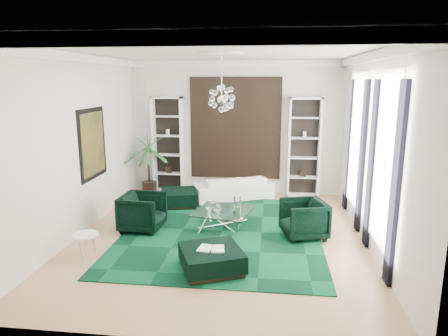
# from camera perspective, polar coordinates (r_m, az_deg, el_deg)

# --- Properties ---
(floor) EXTENTS (6.00, 7.00, 0.02)m
(floor) POSITION_cam_1_polar(r_m,az_deg,el_deg) (8.61, -0.56, -9.83)
(floor) COLOR tan
(floor) RESTS_ON ground
(ceiling) EXTENTS (6.00, 7.00, 0.02)m
(ceiling) POSITION_cam_1_polar(r_m,az_deg,el_deg) (7.99, -0.62, 16.44)
(ceiling) COLOR white
(ceiling) RESTS_ON ground
(wall_back) EXTENTS (6.00, 0.02, 3.80)m
(wall_back) POSITION_cam_1_polar(r_m,az_deg,el_deg) (11.54, 1.66, 5.70)
(wall_back) COLOR silver
(wall_back) RESTS_ON ground
(wall_front) EXTENTS (6.00, 0.02, 3.80)m
(wall_front) POSITION_cam_1_polar(r_m,az_deg,el_deg) (4.71, -6.10, -4.34)
(wall_front) COLOR silver
(wall_front) RESTS_ON ground
(wall_left) EXTENTS (0.02, 7.00, 3.80)m
(wall_left) POSITION_cam_1_polar(r_m,az_deg,el_deg) (8.97, -20.05, 3.02)
(wall_left) COLOR silver
(wall_left) RESTS_ON ground
(wall_right) EXTENTS (0.02, 7.00, 3.80)m
(wall_right) POSITION_cam_1_polar(r_m,az_deg,el_deg) (8.26, 20.62, 2.21)
(wall_right) COLOR silver
(wall_right) RESTS_ON ground
(crown_molding) EXTENTS (6.00, 7.00, 0.18)m
(crown_molding) POSITION_cam_1_polar(r_m,az_deg,el_deg) (7.98, -0.62, 15.65)
(crown_molding) COLOR white
(crown_molding) RESTS_ON ceiling
(ceiling_medallion) EXTENTS (0.90, 0.90, 0.05)m
(ceiling_medallion) POSITION_cam_1_polar(r_m,az_deg,el_deg) (8.28, -0.34, 16.02)
(ceiling_medallion) COLOR white
(ceiling_medallion) RESTS_ON ceiling
(tapestry) EXTENTS (2.50, 0.06, 2.80)m
(tapestry) POSITION_cam_1_polar(r_m,az_deg,el_deg) (11.49, 1.63, 5.67)
(tapestry) COLOR black
(tapestry) RESTS_ON wall_back
(shelving_left) EXTENTS (0.90, 0.38, 2.80)m
(shelving_left) POSITION_cam_1_polar(r_m,az_deg,el_deg) (11.75, -7.98, 3.25)
(shelving_left) COLOR white
(shelving_left) RESTS_ON floor
(shelving_right) EXTENTS (0.90, 0.38, 2.80)m
(shelving_right) POSITION_cam_1_polar(r_m,az_deg,el_deg) (11.40, 11.37, 2.84)
(shelving_right) COLOR white
(shelving_right) RESTS_ON floor
(painting) EXTENTS (0.04, 1.30, 1.60)m
(painting) POSITION_cam_1_polar(r_m,az_deg,el_deg) (9.50, -18.20, 3.32)
(painting) COLOR black
(painting) RESTS_ON wall_left
(window_near) EXTENTS (0.03, 1.10, 2.90)m
(window_near) POSITION_cam_1_polar(r_m,az_deg,el_deg) (7.40, 22.07, 0.98)
(window_near) COLOR white
(window_near) RESTS_ON wall_right
(curtain_near_a) EXTENTS (0.07, 0.30, 3.25)m
(curtain_near_a) POSITION_cam_1_polar(r_m,az_deg,el_deg) (6.71, 23.31, -2.42)
(curtain_near_a) COLOR black
(curtain_near_a) RESTS_ON floor
(curtain_near_b) EXTENTS (0.07, 0.30, 3.25)m
(curtain_near_b) POSITION_cam_1_polar(r_m,az_deg,el_deg) (8.18, 20.30, 0.35)
(curtain_near_b) COLOR black
(curtain_near_b) RESTS_ON floor
(window_far) EXTENTS (0.03, 1.10, 2.90)m
(window_far) POSITION_cam_1_polar(r_m,az_deg,el_deg) (9.70, 18.45, 3.78)
(window_far) COLOR white
(window_far) RESTS_ON wall_right
(curtain_far_a) EXTENTS (0.07, 0.30, 3.25)m
(curtain_far_a) POSITION_cam_1_polar(r_m,az_deg,el_deg) (8.98, 19.09, 1.47)
(curtain_far_a) COLOR black
(curtain_far_a) RESTS_ON floor
(curtain_far_b) EXTENTS (0.07, 0.30, 3.25)m
(curtain_far_b) POSITION_cam_1_polar(r_m,az_deg,el_deg) (10.49, 17.34, 3.08)
(curtain_far_b) COLOR black
(curtain_far_b) RESTS_ON floor
(rug) EXTENTS (4.20, 5.00, 0.02)m
(rug) POSITION_cam_1_polar(r_m,az_deg,el_deg) (8.88, -0.31, -8.98)
(rug) COLOR black
(rug) RESTS_ON floor
(sofa) EXTENTS (2.34, 1.68, 0.64)m
(sofa) POSITION_cam_1_polar(r_m,az_deg,el_deg) (11.19, 1.30, -2.76)
(sofa) COLOR white
(sofa) RESTS_ON floor
(armchair_left) EXTENTS (0.93, 0.91, 0.82)m
(armchair_left) POSITION_cam_1_polar(r_m,az_deg,el_deg) (9.02, -11.56, -6.19)
(armchair_left) COLOR black
(armchair_left) RESTS_ON floor
(armchair_right) EXTENTS (1.07, 1.06, 0.80)m
(armchair_right) POSITION_cam_1_polar(r_m,az_deg,el_deg) (8.62, 11.31, -7.14)
(armchair_right) COLOR black
(armchair_right) RESTS_ON floor
(coffee_table) EXTENTS (1.39, 1.39, 0.40)m
(coffee_table) POSITION_cam_1_polar(r_m,az_deg,el_deg) (9.04, -0.12, -7.28)
(coffee_table) COLOR white
(coffee_table) RESTS_ON floor
(ottoman_side) EXTENTS (1.11, 1.11, 0.41)m
(ottoman_side) POSITION_cam_1_polar(r_m,az_deg,el_deg) (10.63, -6.43, -4.29)
(ottoman_side) COLOR black
(ottoman_side) RESTS_ON floor
(ottoman_front) EXTENTS (1.31, 1.31, 0.40)m
(ottoman_front) POSITION_cam_1_polar(r_m,az_deg,el_deg) (7.11, -1.79, -12.98)
(ottoman_front) COLOR black
(ottoman_front) RESTS_ON floor
(book) EXTENTS (0.46, 0.31, 0.03)m
(book) POSITION_cam_1_polar(r_m,az_deg,el_deg) (7.02, -1.81, -11.38)
(book) COLOR white
(book) RESTS_ON ottoman_front
(side_table) EXTENTS (0.49, 0.49, 0.45)m
(side_table) POSITION_cam_1_polar(r_m,az_deg,el_deg) (8.01, -19.05, -10.49)
(side_table) COLOR white
(side_table) RESTS_ON floor
(palm) EXTENTS (1.57, 1.57, 2.28)m
(palm) POSITION_cam_1_polar(r_m,az_deg,el_deg) (11.59, -10.78, 1.71)
(palm) COLOR #226A2E
(palm) RESTS_ON floor
(chandelier) EXTENTS (0.95, 0.95, 0.65)m
(chandelier) POSITION_cam_1_polar(r_m,az_deg,el_deg) (8.27, -0.34, 9.65)
(chandelier) COLOR white
(chandelier) RESTS_ON ceiling
(table_plant) EXTENTS (0.15, 0.14, 0.23)m
(table_plant) POSITION_cam_1_polar(r_m,az_deg,el_deg) (8.68, 1.61, -5.93)
(table_plant) COLOR #226A2E
(table_plant) RESTS_ON coffee_table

